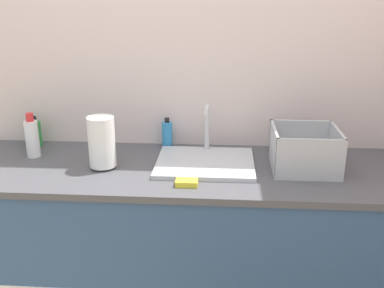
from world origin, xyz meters
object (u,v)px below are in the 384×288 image
Objects in this scene: sink at (205,161)px; dish_rack at (304,153)px; soap_dispenser at (167,134)px; bottle_green at (34,133)px; bottle_white_spray at (32,138)px; paper_towel_roll at (102,142)px.

dish_rack is (0.44, -0.02, 0.05)m from sink.
sink is at bearing -47.48° from soap_dispenser.
dish_rack is 1.86× the size of bottle_green.
dish_rack is at bearing -2.77° from bottle_white_spray.
sink is 1.87× the size of paper_towel_roll.
dish_rack is 1.34× the size of bottle_white_spray.
bottle_white_spray is 0.16m from bottle_green.
dish_rack is 1.34m from bottle_green.
sink reaches higher than bottle_white_spray.
soap_dispenser is at bearing 159.70° from dish_rack.
bottle_green is 1.00× the size of soap_dispenser.
bottle_white_spray reaches higher than bottle_green.
paper_towel_roll is 0.51m from bottle_green.
bottle_white_spray is (-0.82, 0.04, 0.08)m from sink.
sink is 1.53× the size of dish_rack.
bottle_green is (-0.88, 0.19, 0.05)m from sink.
sink is at bearing 177.72° from dish_rack.
bottle_white_spray is (-1.26, 0.06, 0.02)m from dish_rack.
paper_towel_roll reaches higher than bottle_white_spray.
sink is 0.30m from soap_dispenser.
soap_dispenser is at bearing 49.18° from paper_towel_roll.
bottle_white_spray reaches higher than dish_rack.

